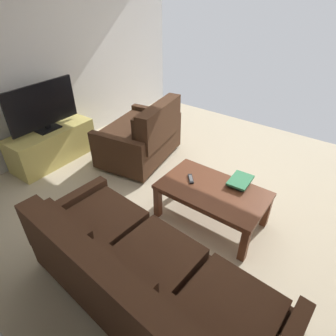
% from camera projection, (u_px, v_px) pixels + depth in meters
% --- Properties ---
extents(ground_plane, '(5.02, 5.07, 0.01)m').
position_uv_depth(ground_plane, '(196.00, 201.00, 3.41)').
color(ground_plane, beige).
extents(wall_right, '(0.12, 5.07, 2.63)m').
position_uv_depth(wall_right, '(48.00, 59.00, 3.91)').
color(wall_right, silver).
rests_on(wall_right, ground).
extents(sofa_main, '(2.14, 0.98, 0.83)m').
position_uv_depth(sofa_main, '(142.00, 281.00, 2.10)').
color(sofa_main, black).
rests_on(sofa_main, ground).
extents(loveseat_near, '(1.02, 1.27, 0.90)m').
position_uv_depth(loveseat_near, '(142.00, 137.00, 3.99)').
color(loveseat_near, black).
rests_on(loveseat_near, ground).
extents(coffee_table, '(1.11, 0.66, 0.43)m').
position_uv_depth(coffee_table, '(212.00, 194.00, 2.94)').
color(coffee_table, brown).
rests_on(coffee_table, ground).
extents(tv_stand, '(0.50, 1.20, 0.50)m').
position_uv_depth(tv_stand, '(52.00, 145.00, 4.04)').
color(tv_stand, '#D8C666').
rests_on(tv_stand, ground).
extents(flat_tv, '(0.21, 1.00, 0.64)m').
position_uv_depth(flat_tv, '(42.00, 107.00, 3.71)').
color(flat_tv, black).
rests_on(flat_tv, tv_stand).
extents(book_stack, '(0.22, 0.31, 0.06)m').
position_uv_depth(book_stack, '(239.00, 181.00, 2.96)').
color(book_stack, black).
rests_on(book_stack, coffee_table).
extents(tv_remote, '(0.14, 0.15, 0.02)m').
position_uv_depth(tv_remote, '(191.00, 179.00, 3.03)').
color(tv_remote, black).
rests_on(tv_remote, coffee_table).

